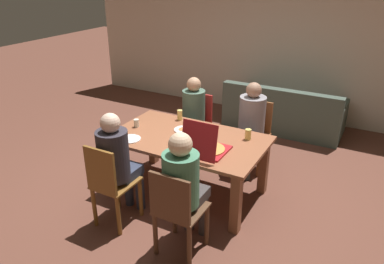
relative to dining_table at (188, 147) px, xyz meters
name	(u,v)px	position (x,y,z in m)	size (l,w,h in m)	color
ground_plane	(188,191)	(0.00, 0.00, -0.61)	(20.00, 20.00, 0.00)	brown
back_wall	(274,36)	(0.00, 3.15, 0.81)	(7.55, 0.12, 2.85)	beige
dining_table	(188,147)	(0.00, 0.00, 0.00)	(1.81, 1.07, 0.74)	#935537
chair_0	(177,211)	(0.44, -1.01, -0.12)	(0.44, 0.42, 0.93)	brown
person_0	(184,182)	(0.44, -0.87, 0.13)	(0.34, 0.53, 1.26)	#413A3A
chair_1	(253,132)	(0.44, 1.01, -0.11)	(0.45, 0.41, 0.92)	brown
person_1	(250,120)	(0.44, 0.88, 0.11)	(0.35, 0.54, 1.22)	#343F3E
chair_2	(110,184)	(-0.39, -0.95, -0.11)	(0.39, 0.45, 0.97)	brown
person_2	(117,159)	(-0.39, -0.81, 0.13)	(0.33, 0.51, 1.26)	#30374B
chair_3	(196,122)	(-0.39, 0.94, -0.10)	(0.42, 0.39, 0.91)	red
person_3	(192,112)	(-0.39, 0.81, 0.09)	(0.32, 0.50, 1.19)	#2E4137
pizza_box_0	(207,148)	(0.36, -0.24, 0.18)	(0.40, 0.47, 0.41)	#AD1D22
plate_0	(130,139)	(-0.56, -0.36, 0.13)	(0.25, 0.25, 0.01)	white
plate_1	(184,129)	(-0.14, 0.16, 0.13)	(0.25, 0.25, 0.03)	white
drinking_glass_0	(248,134)	(0.63, 0.29, 0.19)	(0.07, 0.07, 0.13)	#DBC462
drinking_glass_1	(180,115)	(-0.36, 0.43, 0.19)	(0.07, 0.07, 0.13)	#E5CA68
drinking_glass_2	(136,123)	(-0.71, -0.03, 0.17)	(0.07, 0.07, 0.10)	silver
couch	(283,114)	(0.47, 2.46, -0.34)	(1.93, 0.86, 0.79)	#455549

